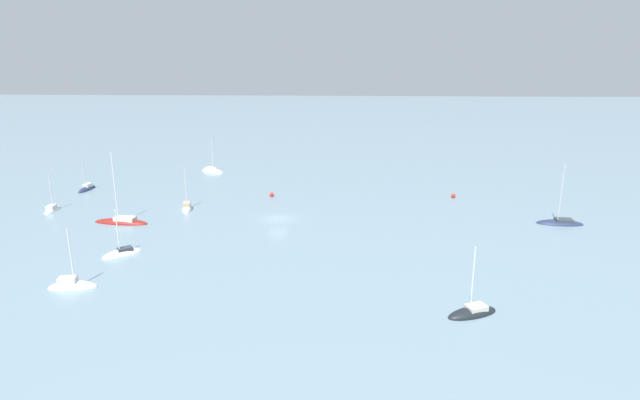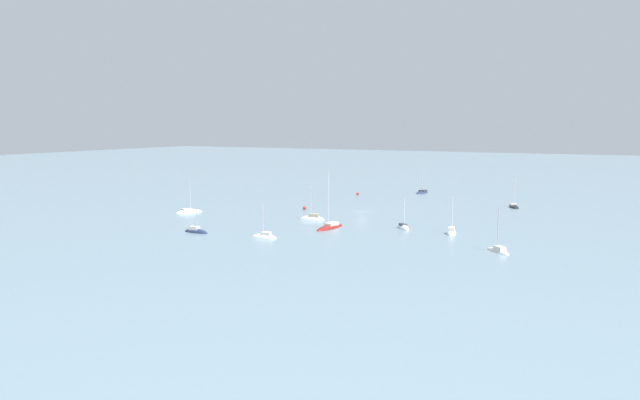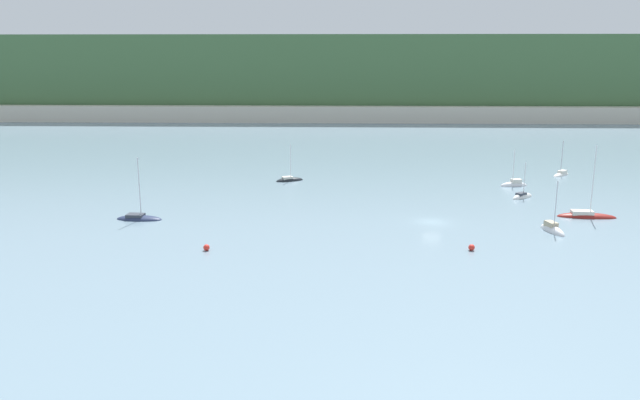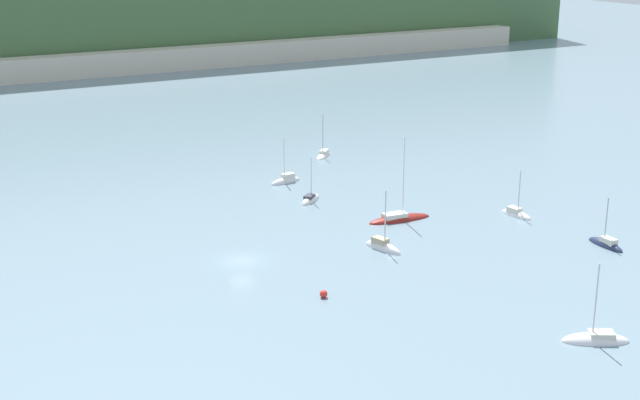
% 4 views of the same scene
% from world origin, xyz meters
% --- Properties ---
extents(ground_plane, '(600.00, 600.00, 0.00)m').
position_xyz_m(ground_plane, '(0.00, 0.00, 0.00)').
color(ground_plane, slate).
extents(hillside_ridge, '(350.20, 71.69, 30.15)m').
position_xyz_m(hillside_ridge, '(0.00, 171.97, 15.08)').
color(hillside_ridge, '#42663D').
rests_on(hillside_ridge, ground_plane).
extents(shore_town_strip, '(297.67, 6.00, 5.63)m').
position_xyz_m(shore_town_strip, '(0.00, 132.63, 2.81)').
color(shore_town_strip, beige).
rests_on(shore_town_strip, ground_plane).
extents(sailboat_0, '(4.73, 4.24, 6.81)m').
position_xyz_m(sailboat_0, '(17.33, 16.02, 0.07)').
color(sailboat_0, white).
rests_on(sailboat_0, ground_plane).
extents(sailboat_1, '(6.89, 2.89, 9.70)m').
position_xyz_m(sailboat_1, '(-42.45, 0.01, 0.09)').
color(sailboat_1, '#232D4C').
rests_on(sailboat_1, ground_plane).
extents(sailboat_4, '(5.27, 2.32, 7.43)m').
position_xyz_m(sailboat_4, '(18.51, 25.57, 0.13)').
color(sailboat_4, silver).
rests_on(sailboat_4, ground_plane).
extents(sailboat_5, '(4.96, 4.96, 7.48)m').
position_xyz_m(sailboat_5, '(30.70, 36.33, 0.12)').
color(sailboat_5, white).
rests_on(sailboat_5, ground_plane).
extents(sailboat_6, '(2.83, 5.50, 7.95)m').
position_xyz_m(sailboat_6, '(15.61, -4.41, 0.12)').
color(sailboat_6, silver).
rests_on(sailboat_6, ground_plane).
extents(sailboat_7, '(5.65, 3.91, 7.61)m').
position_xyz_m(sailboat_7, '(-22.82, 28.95, 0.08)').
color(sailboat_7, black).
rests_on(sailboat_7, ground_plane).
extents(sailboat_8, '(8.65, 3.02, 11.37)m').
position_xyz_m(sailboat_8, '(23.12, 3.41, 0.11)').
color(sailboat_8, maroon).
rests_on(sailboat_8, ground_plane).
extents(mooring_buoy_0, '(0.78, 0.78, 0.78)m').
position_xyz_m(mooring_buoy_0, '(-29.52, -14.28, 0.39)').
color(mooring_buoy_0, red).
rests_on(mooring_buoy_0, ground_plane).
extents(mooring_buoy_1, '(0.78, 0.78, 0.78)m').
position_xyz_m(mooring_buoy_1, '(2.95, -13.20, 0.39)').
color(mooring_buoy_1, red).
rests_on(mooring_buoy_1, ground_plane).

